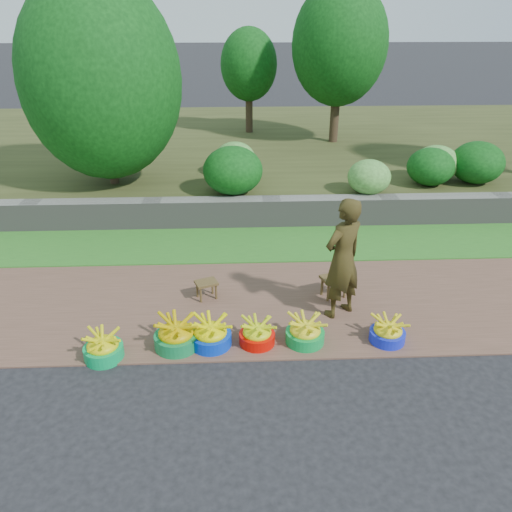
{
  "coord_description": "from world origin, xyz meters",
  "views": [
    {
      "loc": [
        -0.66,
        -4.71,
        3.76
      ],
      "look_at": [
        -0.41,
        1.3,
        0.75
      ],
      "focal_mm": 35.0,
      "sensor_mm": 36.0,
      "label": 1
    }
  ],
  "objects_px": {
    "basin_d": "(257,334)",
    "basin_e": "(305,332)",
    "basin_a": "(103,347)",
    "basin_f": "(388,332)",
    "stool_right": "(334,281)",
    "basin_c": "(211,334)",
    "vendor_woman": "(343,259)",
    "basin_b": "(176,335)",
    "stool_left": "(206,285)"
  },
  "relations": [
    {
      "from": "basin_d",
      "to": "basin_e",
      "type": "bearing_deg",
      "value": -0.17
    },
    {
      "from": "basin_a",
      "to": "basin_f",
      "type": "relative_size",
      "value": 1.06
    },
    {
      "from": "stool_right",
      "to": "basin_c",
      "type": "bearing_deg",
      "value": -147.66
    },
    {
      "from": "basin_c",
      "to": "basin_e",
      "type": "distance_m",
      "value": 1.17
    },
    {
      "from": "basin_d",
      "to": "basin_e",
      "type": "height_order",
      "value": "basin_e"
    },
    {
      "from": "basin_c",
      "to": "basin_e",
      "type": "relative_size",
      "value": 1.06
    },
    {
      "from": "stool_right",
      "to": "vendor_woman",
      "type": "height_order",
      "value": "vendor_woman"
    },
    {
      "from": "basin_b",
      "to": "basin_c",
      "type": "xyz_separation_m",
      "value": [
        0.42,
        0.02,
        -0.01
      ]
    },
    {
      "from": "basin_c",
      "to": "vendor_woman",
      "type": "xyz_separation_m",
      "value": [
        1.71,
        0.64,
        0.68
      ]
    },
    {
      "from": "basin_b",
      "to": "stool_right",
      "type": "bearing_deg",
      "value": 27.34
    },
    {
      "from": "basin_a",
      "to": "stool_right",
      "type": "xyz_separation_m",
      "value": [
        2.98,
        1.27,
        0.11
      ]
    },
    {
      "from": "basin_c",
      "to": "stool_right",
      "type": "height_order",
      "value": "basin_c"
    },
    {
      "from": "stool_left",
      "to": "stool_right",
      "type": "xyz_separation_m",
      "value": [
        1.82,
        -0.02,
        0.04
      ]
    },
    {
      "from": "basin_a",
      "to": "stool_left",
      "type": "relative_size",
      "value": 1.29
    },
    {
      "from": "basin_c",
      "to": "basin_d",
      "type": "relative_size",
      "value": 1.14
    },
    {
      "from": "stool_right",
      "to": "stool_left",
      "type": "bearing_deg",
      "value": 179.25
    },
    {
      "from": "stool_left",
      "to": "basin_b",
      "type": "bearing_deg",
      "value": -105.67
    },
    {
      "from": "basin_b",
      "to": "basin_e",
      "type": "relative_size",
      "value": 1.13
    },
    {
      "from": "basin_a",
      "to": "vendor_woman",
      "type": "height_order",
      "value": "vendor_woman"
    },
    {
      "from": "basin_d",
      "to": "vendor_woman",
      "type": "height_order",
      "value": "vendor_woman"
    },
    {
      "from": "basin_a",
      "to": "basin_c",
      "type": "height_order",
      "value": "basin_c"
    },
    {
      "from": "basin_e",
      "to": "basin_d",
      "type": "bearing_deg",
      "value": 179.83
    },
    {
      "from": "stool_right",
      "to": "basin_a",
      "type": "bearing_deg",
      "value": -156.82
    },
    {
      "from": "basin_a",
      "to": "basin_e",
      "type": "relative_size",
      "value": 0.97
    },
    {
      "from": "basin_f",
      "to": "stool_left",
      "type": "distance_m",
      "value": 2.56
    },
    {
      "from": "stool_right",
      "to": "basin_e",
      "type": "bearing_deg",
      "value": -117.04
    },
    {
      "from": "basin_c",
      "to": "basin_a",
      "type": "bearing_deg",
      "value": -171.47
    },
    {
      "from": "basin_e",
      "to": "basin_f",
      "type": "bearing_deg",
      "value": -1.14
    },
    {
      "from": "basin_e",
      "to": "basin_a",
      "type": "bearing_deg",
      "value": -175.35
    },
    {
      "from": "basin_c",
      "to": "vendor_woman",
      "type": "distance_m",
      "value": 1.94
    },
    {
      "from": "basin_a",
      "to": "basin_b",
      "type": "bearing_deg",
      "value": 11.53
    },
    {
      "from": "vendor_woman",
      "to": "basin_b",
      "type": "bearing_deg",
      "value": -16.82
    },
    {
      "from": "basin_f",
      "to": "stool_right",
      "type": "distance_m",
      "value": 1.2
    },
    {
      "from": "basin_c",
      "to": "stool_right",
      "type": "relative_size",
      "value": 1.22
    },
    {
      "from": "basin_f",
      "to": "stool_right",
      "type": "xyz_separation_m",
      "value": [
        -0.48,
        1.1,
        0.12
      ]
    },
    {
      "from": "basin_f",
      "to": "basin_b",
      "type": "bearing_deg",
      "value": -179.89
    },
    {
      "from": "stool_left",
      "to": "vendor_woman",
      "type": "bearing_deg",
      "value": -14.58
    },
    {
      "from": "basin_b",
      "to": "basin_c",
      "type": "height_order",
      "value": "basin_b"
    },
    {
      "from": "basin_f",
      "to": "vendor_woman",
      "type": "distance_m",
      "value": 1.07
    },
    {
      "from": "basin_b",
      "to": "vendor_woman",
      "type": "distance_m",
      "value": 2.32
    },
    {
      "from": "stool_left",
      "to": "basin_a",
      "type": "bearing_deg",
      "value": -131.81
    },
    {
      "from": "basin_a",
      "to": "basin_e",
      "type": "distance_m",
      "value": 2.44
    },
    {
      "from": "basin_c",
      "to": "basin_f",
      "type": "height_order",
      "value": "basin_c"
    },
    {
      "from": "basin_b",
      "to": "vendor_woman",
      "type": "bearing_deg",
      "value": 17.18
    },
    {
      "from": "basin_d",
      "to": "vendor_woman",
      "type": "distance_m",
      "value": 1.47
    },
    {
      "from": "stool_left",
      "to": "vendor_woman",
      "type": "relative_size",
      "value": 0.22
    },
    {
      "from": "basin_f",
      "to": "stool_left",
      "type": "height_order",
      "value": "basin_f"
    },
    {
      "from": "basin_e",
      "to": "stool_right",
      "type": "height_order",
      "value": "basin_e"
    },
    {
      "from": "basin_d",
      "to": "vendor_woman",
      "type": "xyz_separation_m",
      "value": [
        1.13,
        0.63,
        0.7
      ]
    },
    {
      "from": "basin_f",
      "to": "vendor_woman",
      "type": "xyz_separation_m",
      "value": [
        -0.49,
        0.65,
        0.7
      ]
    }
  ]
}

